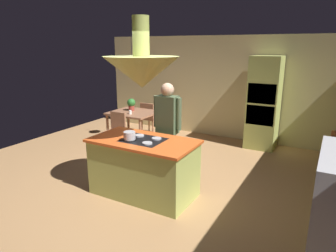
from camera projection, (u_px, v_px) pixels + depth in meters
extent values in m
plane|color=#AD7F51|center=(151.00, 188.00, 4.98)|extent=(8.16, 8.16, 0.00)
cube|color=beige|center=(223.00, 88.00, 7.55)|extent=(6.80, 0.10, 2.55)
cube|color=#A8B259|center=(144.00, 168.00, 4.70)|extent=(1.58, 0.83, 0.87)
cube|color=#E05B23|center=(143.00, 141.00, 4.58)|extent=(1.64, 0.89, 0.04)
cube|color=black|center=(143.00, 140.00, 4.58)|extent=(0.64, 0.52, 0.01)
cylinder|color=#B2B2B7|center=(130.00, 140.00, 4.54)|extent=(0.15, 0.15, 0.02)
cylinder|color=#B2B2B7|center=(147.00, 143.00, 4.39)|extent=(0.15, 0.15, 0.02)
cylinder|color=#B2B2B7|center=(139.00, 136.00, 4.76)|extent=(0.15, 0.15, 0.02)
cylinder|color=#B2B2B7|center=(157.00, 138.00, 4.61)|extent=(0.15, 0.15, 0.02)
cube|color=#A8B259|center=(264.00, 103.00, 6.75)|extent=(0.66, 0.62, 2.09)
cube|color=black|center=(262.00, 94.00, 6.44)|extent=(0.60, 0.04, 0.44)
cube|color=black|center=(260.00, 115.00, 6.57)|extent=(0.60, 0.04, 0.44)
cube|color=#966346|center=(133.00, 113.00, 7.19)|extent=(1.07, 0.94, 0.04)
cylinder|color=#966346|center=(108.00, 129.00, 7.17)|extent=(0.06, 0.06, 0.72)
cylinder|color=#966346|center=(140.00, 135.00, 6.72)|extent=(0.06, 0.06, 0.72)
cylinder|color=#966346|center=(128.00, 122.00, 7.86)|extent=(0.06, 0.06, 0.72)
cylinder|color=#966346|center=(159.00, 126.00, 7.41)|extent=(0.06, 0.06, 0.72)
cylinder|color=tan|center=(163.00, 155.00, 5.34)|extent=(0.14, 0.14, 0.84)
cylinder|color=tan|center=(172.00, 156.00, 5.25)|extent=(0.14, 0.14, 0.84)
cube|color=#4C6042|center=(167.00, 115.00, 5.10)|extent=(0.36, 0.22, 0.65)
cylinder|color=#4C6042|center=(156.00, 111.00, 5.20)|extent=(0.09, 0.09, 0.55)
cylinder|color=#4C6042|center=(179.00, 114.00, 4.99)|extent=(0.09, 0.09, 0.55)
sphere|color=tan|center=(167.00, 90.00, 4.99)|extent=(0.23, 0.23, 0.23)
cone|color=#A8B259|center=(142.00, 72.00, 4.31)|extent=(1.10, 1.10, 0.45)
cylinder|color=#A8B259|center=(141.00, 36.00, 4.18)|extent=(0.24, 0.24, 0.55)
cone|color=beige|center=(132.00, 65.00, 6.90)|extent=(0.32, 0.32, 0.22)
cylinder|color=black|center=(131.00, 47.00, 6.79)|extent=(0.01, 0.01, 0.60)
cube|color=#966346|center=(113.00, 132.00, 6.62)|extent=(0.40, 0.40, 0.04)
cube|color=#966346|center=(118.00, 121.00, 6.71)|extent=(0.40, 0.04, 0.42)
cylinder|color=#966346|center=(103.00, 143.00, 6.62)|extent=(0.04, 0.04, 0.43)
cylinder|color=#966346|center=(115.00, 145.00, 6.46)|extent=(0.04, 0.04, 0.43)
cylinder|color=#966346|center=(113.00, 139.00, 6.90)|extent=(0.04, 0.04, 0.43)
cylinder|color=#966346|center=(125.00, 141.00, 6.74)|extent=(0.04, 0.04, 0.43)
cube|color=#966346|center=(151.00, 118.00, 7.92)|extent=(0.40, 0.40, 0.04)
cube|color=#966346|center=(147.00, 111.00, 7.71)|extent=(0.40, 0.04, 0.42)
cylinder|color=#966346|center=(160.00, 126.00, 8.04)|extent=(0.04, 0.04, 0.43)
cylinder|color=#966346|center=(149.00, 124.00, 8.20)|extent=(0.04, 0.04, 0.43)
cylinder|color=#966346|center=(153.00, 129.00, 7.75)|extent=(0.04, 0.04, 0.43)
cylinder|color=#966346|center=(142.00, 127.00, 7.91)|extent=(0.04, 0.04, 0.43)
cylinder|color=#99382D|center=(131.00, 108.00, 7.31)|extent=(0.14, 0.14, 0.12)
sphere|color=#2D722D|center=(131.00, 103.00, 7.27)|extent=(0.20, 0.20, 0.20)
cylinder|color=white|center=(130.00, 112.00, 6.94)|extent=(0.07, 0.07, 0.09)
cylinder|color=#B2B2B7|center=(130.00, 135.00, 4.52)|extent=(0.18, 0.18, 0.12)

